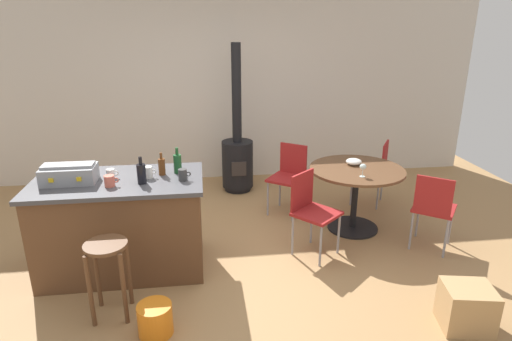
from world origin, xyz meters
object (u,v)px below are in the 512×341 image
at_px(dining_table, 356,183).
at_px(serving_bowl, 354,162).
at_px(folding_chair_near, 289,174).
at_px(cup_2, 111,174).
at_px(wooden_stool, 108,263).
at_px(cup_1, 110,181).
at_px(folding_chair_left, 433,206).
at_px(kitchen_island, 122,225).
at_px(cup_0, 183,175).
at_px(plastic_bucket, 155,319).
at_px(folding_chair_right, 374,168).
at_px(wine_glass, 363,167).
at_px(toolbox, 69,174).
at_px(wood_stove, 237,156).
at_px(bottle_2, 178,163).
at_px(cardboard_box, 466,307).
at_px(folding_chair_far, 311,207).
at_px(cup_3, 148,172).
at_px(bottle_0, 162,166).

xyz_separation_m(dining_table, serving_bowl, (0.01, 0.14, 0.21)).
distance_m(folding_chair_near, cup_2, 2.23).
xyz_separation_m(wooden_stool, cup_1, (-0.03, 0.56, 0.49)).
bearing_deg(serving_bowl, folding_chair_left, -49.43).
bearing_deg(kitchen_island, cup_0, -9.30).
relative_size(serving_bowl, plastic_bucket, 0.67).
distance_m(folding_chair_left, plastic_bucket, 2.95).
distance_m(folding_chair_right, wine_glass, 1.14).
bearing_deg(dining_table, folding_chair_left, -42.91).
bearing_deg(toolbox, folding_chair_left, -0.57).
bearing_deg(toolbox, wood_stove, 49.13).
relative_size(folding_chair_near, bottle_2, 3.46).
xyz_separation_m(cup_0, cardboard_box, (2.19, -1.15, -0.80)).
xyz_separation_m(folding_chair_near, toolbox, (-2.26, -1.12, 0.50)).
distance_m(folding_chair_far, bottle_2, 1.42).
relative_size(kitchen_island, dining_table, 1.46).
height_order(folding_chair_near, cup_1, cup_1).
bearing_deg(cup_3, cardboard_box, -26.72).
bearing_deg(folding_chair_right, toolbox, -160.33).
bearing_deg(cardboard_box, wooden_stool, 169.38).
bearing_deg(folding_chair_far, dining_table, 36.07).
distance_m(toolbox, serving_bowl, 3.01).
relative_size(bottle_0, cup_3, 1.89).
xyz_separation_m(toolbox, wine_glass, (2.87, 0.28, -0.16)).
bearing_deg(folding_chair_near, bottle_0, -144.94).
xyz_separation_m(cup_2, cup_3, (0.34, -0.03, 0.01)).
bearing_deg(bottle_2, serving_bowl, 15.47).
bearing_deg(cardboard_box, folding_chair_far, 125.24).
height_order(dining_table, bottle_2, bottle_2).
distance_m(folding_chair_near, cup_1, 2.32).
height_order(wood_stove, serving_bowl, wood_stove).
relative_size(folding_chair_far, serving_bowl, 4.77).
height_order(toolbox, bottle_0, bottle_0).
bearing_deg(wooden_stool, cardboard_box, -10.62).
bearing_deg(folding_chair_near, wooden_stool, -135.30).
bearing_deg(bottle_2, wooden_stool, -122.80).
distance_m(folding_chair_far, cardboard_box, 1.64).
bearing_deg(kitchen_island, bottle_2, 12.40).
distance_m(bottle_0, plastic_bucket, 1.41).
xyz_separation_m(kitchen_island, cup_2, (-0.06, 0.05, 0.50)).
relative_size(wooden_stool, bottle_0, 3.02).
bearing_deg(wooden_stool, folding_chair_near, 44.70).
bearing_deg(cup_3, serving_bowl, 16.29).
xyz_separation_m(folding_chair_near, cup_1, (-1.88, -1.27, 0.46)).
distance_m(cup_0, serving_bowl, 2.07).
relative_size(wood_stove, bottle_2, 8.23).
height_order(kitchen_island, bottle_0, bottle_0).
bearing_deg(wooden_stool, folding_chair_left, 12.10).
distance_m(wood_stove, cup_3, 2.21).
height_order(bottle_0, plastic_bucket, bottle_0).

